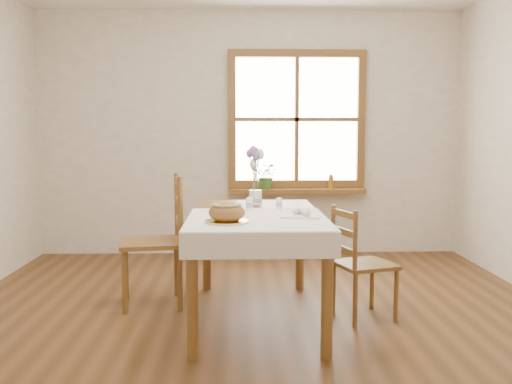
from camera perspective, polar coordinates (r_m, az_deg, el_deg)
ground at (r=3.88m, az=0.14°, el=-13.83°), size 5.00×5.00×0.00m
room_walls at (r=3.67m, az=0.15°, el=12.14°), size 4.60×5.10×2.65m
window at (r=6.14m, az=4.08°, el=7.25°), size 1.46×0.08×1.46m
window_sill at (r=6.11m, az=4.10°, el=0.11°), size 1.46×0.20×0.05m
dining_table at (r=4.00m, az=0.00°, el=-3.35°), size 0.90×1.60×0.75m
table_linen at (r=3.68m, az=0.14°, el=-2.74°), size 0.91×0.99×0.01m
chair_left at (r=4.41m, az=-10.43°, el=-4.79°), size 0.56×0.54×0.99m
chair_right at (r=4.12m, az=10.81°, el=-6.96°), size 0.49×0.47×0.80m
bread_plate at (r=3.51m, az=-2.93°, el=-2.98°), size 0.27×0.27×0.01m
bread_loaf at (r=3.50m, az=-2.93°, el=-1.87°), size 0.22×0.22×0.12m
egg_napkin at (r=3.77m, az=4.48°, el=-2.38°), size 0.29×0.26×0.01m
eggs at (r=3.77m, az=4.49°, el=-1.97°), size 0.23×0.21×0.04m
salt_shaker at (r=4.05m, az=-0.67°, el=-1.18°), size 0.06×0.06×0.10m
pepper_shaker at (r=4.11m, az=2.32°, el=-1.15°), size 0.05×0.05×0.09m
flower_vase at (r=4.41m, az=-0.05°, el=-0.64°), size 0.11×0.11×0.11m
lavender_bouquet at (r=4.39m, az=-0.05°, el=2.21°), size 0.18×0.18×0.33m
potted_plant at (r=6.07m, az=1.09°, el=1.32°), size 0.32×0.34×0.21m
amber_bottle at (r=6.15m, az=7.50°, el=1.06°), size 0.07×0.07×0.15m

